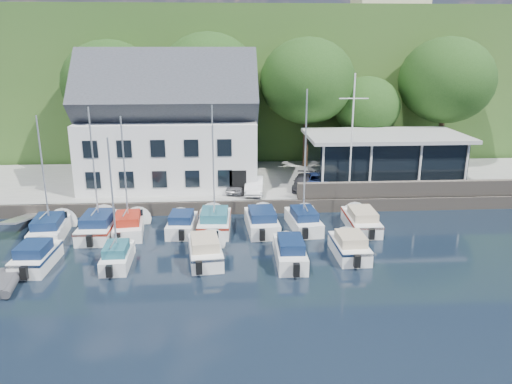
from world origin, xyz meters
TOP-DOWN VIEW (x-y plane):
  - ground at (0.00, 0.00)m, footprint 180.00×180.00m
  - quay at (0.00, 17.50)m, footprint 60.00×13.00m
  - quay_face at (0.00, 11.00)m, footprint 60.00×0.30m
  - hillside at (0.00, 62.00)m, footprint 160.00×75.00m
  - field_patch at (8.00, 70.00)m, footprint 50.00×30.00m
  - harbor_building at (-7.00, 16.50)m, footprint 14.40×8.20m
  - club_pavilion at (11.00, 16.00)m, footprint 13.20×7.20m
  - seawall at (12.00, 11.40)m, footprint 18.00×0.50m
  - gangway at (-16.50, 9.00)m, footprint 1.20×6.00m
  - car_silver at (-1.56, 13.68)m, footprint 2.01×3.64m
  - car_white at (-0.19, 13.15)m, footprint 1.76×4.05m
  - car_dgrey at (3.84, 13.97)m, footprint 2.45×4.10m
  - car_blue at (4.99, 13.79)m, footprint 1.98×4.05m
  - flagpole at (7.24, 12.43)m, footprint 2.23×0.20m
  - tree_1 at (-12.77, 22.07)m, footprint 8.62×8.62m
  - tree_2 at (-3.84, 21.97)m, footprint 9.11×9.11m
  - tree_3 at (5.23, 21.89)m, footprint 8.79×8.79m
  - tree_4 at (10.91, 21.74)m, footprint 6.21×6.21m
  - tree_5 at (18.29, 21.60)m, footprint 8.82×8.82m
  - boat_r1_0 at (-14.13, 7.03)m, footprint 2.73×6.79m
  - boat_r1_1 at (-10.98, 7.28)m, footprint 2.40×6.98m
  - boat_r1_2 at (-9.05, 7.41)m, footprint 2.74×6.27m
  - boat_r1_3 at (-5.47, 7.44)m, footprint 2.27×5.39m
  - boat_r1_4 at (-3.25, 7.57)m, footprint 2.58×6.25m
  - boat_r1_5 at (-0.01, 7.50)m, footprint 2.56×6.55m
  - boat_r1_6 at (2.90, 7.60)m, footprint 2.57×6.46m
  - boat_r1_7 at (6.89, 7.33)m, footprint 2.15×6.54m
  - boat_r2_0 at (-13.38, 2.33)m, footprint 2.20×5.35m
  - boat_r2_1 at (-8.78, 2.32)m, footprint 1.77×5.17m
  - boat_r2_2 at (-3.72, 2.69)m, footprint 2.66×6.25m
  - boat_r2_3 at (1.27, 2.15)m, footprint 1.94×6.28m
  - boat_r2_4 at (4.96, 2.76)m, footprint 2.12×5.42m

SIDE VIEW (x-z plane):
  - ground at x=0.00m, z-range 0.00..0.00m
  - gangway at x=-16.50m, z-range -0.70..0.70m
  - quay at x=0.00m, z-range 0.00..1.00m
  - quay_face at x=0.00m, z-range 0.00..1.00m
  - boat_r1_3 at x=-5.47m, z-range 0.00..1.44m
  - boat_r1_7 at x=6.89m, z-range 0.00..1.47m
  - boat_r2_4 at x=4.96m, z-range 0.00..1.50m
  - boat_r2_0 at x=-13.38m, z-range 0.00..1.51m
  - boat_r2_2 at x=-3.72m, z-range 0.00..1.53m
  - boat_r2_3 at x=1.27m, z-range 0.00..1.54m
  - boat_r1_5 at x=-0.01m, z-range 0.00..1.56m
  - car_dgrey at x=3.84m, z-range 1.00..2.11m
  - car_silver at x=-1.56m, z-range 1.00..2.17m
  - seawall at x=12.00m, z-range 1.00..2.20m
  - car_white at x=-0.19m, z-range 1.00..2.30m
  - car_blue at x=4.99m, z-range 1.00..2.33m
  - club_pavilion at x=11.00m, z-range 1.00..5.10m
  - boat_r2_1 at x=-8.78m, z-range 0.00..8.24m
  - boat_r1_2 at x=-9.05m, z-range 0.00..8.72m
  - boat_r1_6 at x=2.90m, z-range 0.00..8.99m
  - boat_r1_0 at x=-14.13m, z-range 0.00..9.07m
  - boat_r1_4 at x=-3.25m, z-range 0.00..9.43m
  - boat_r1_1 at x=-10.98m, z-range 0.00..9.53m
  - tree_4 at x=10.91m, z-range 1.00..9.49m
  - harbor_building at x=-7.00m, z-range 1.00..9.70m
  - flagpole at x=7.24m, z-range 1.00..10.28m
  - tree_1 at x=-12.77m, z-range 1.00..12.79m
  - tree_3 at x=5.23m, z-range 1.00..13.01m
  - tree_5 at x=18.29m, z-range 1.00..13.05m
  - tree_2 at x=-3.84m, z-range 1.00..13.45m
  - hillside at x=0.00m, z-range 0.00..16.00m
  - field_patch at x=8.00m, z-range 16.00..16.30m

